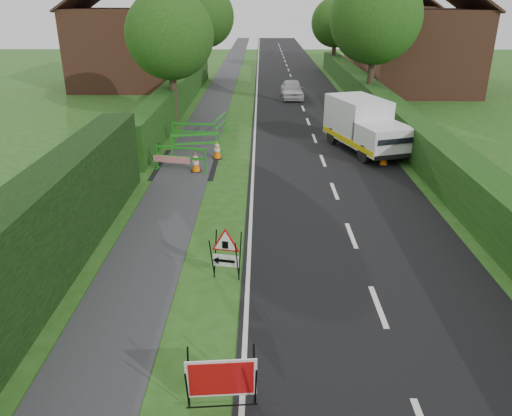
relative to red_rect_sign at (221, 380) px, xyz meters
name	(u,v)px	position (x,y,z in m)	size (l,w,h in m)	color
ground	(263,335)	(0.67, 1.87, -0.55)	(120.00, 120.00, 0.00)	#254F16
road_surface	(291,77)	(3.17, 36.87, -0.54)	(6.00, 90.00, 0.02)	black
footpath	(226,77)	(-2.33, 36.87, -0.54)	(2.00, 90.00, 0.02)	#2D2D30
hedge_west_near	(12,334)	(-4.33, 1.87, -0.55)	(1.10, 18.00, 2.50)	black
hedge_west_far	(179,108)	(-4.33, 23.87, -0.55)	(1.00, 24.00, 1.80)	#14380F
hedge_east	(394,134)	(7.17, 17.87, -0.55)	(1.20, 50.00, 1.50)	#14380F
house_west	(125,47)	(-9.33, 31.87, 2.35)	(7.50, 7.40, 7.88)	brown
house_east_a	(421,49)	(11.67, 29.87, 2.35)	(7.50, 7.40, 7.88)	brown
house_east_b	(388,35)	(12.67, 43.87, 2.35)	(7.50, 7.40, 7.88)	brown
tree_nw	(170,35)	(-3.93, 19.87, 3.93)	(4.40, 4.40, 6.70)	#2D2116
tree_ne	(376,17)	(7.07, 23.87, 4.63)	(5.20, 5.20, 7.79)	#2D2116
tree_fw	(204,17)	(-3.93, 35.87, 4.28)	(4.80, 4.80, 7.24)	#2D2116
tree_fe	(336,23)	(7.07, 39.87, 3.67)	(4.20, 4.20, 6.33)	#2D2116
red_rect_sign	(221,380)	(0.00, 0.00, 0.00)	(1.17, 0.76, 0.95)	black
triangle_sign	(224,250)	(-0.23, 4.00, 0.23)	(0.90, 0.90, 1.12)	black
works_van	(364,124)	(5.08, 14.97, 0.60)	(3.20, 5.08, 2.17)	silver
traffic_cone_0	(384,156)	(5.53, 12.87, -0.16)	(0.38, 0.38, 0.79)	black
traffic_cone_1	(385,141)	(6.07, 15.04, -0.16)	(0.38, 0.38, 0.79)	black
traffic_cone_2	(354,126)	(5.18, 17.87, -0.16)	(0.38, 0.38, 0.79)	black
traffic_cone_3	(196,162)	(-1.87, 11.95, -0.16)	(0.38, 0.38, 0.79)	black
traffic_cone_4	(217,149)	(-1.19, 13.69, -0.16)	(0.38, 0.38, 0.79)	black
ped_barrier_0	(181,155)	(-2.45, 12.03, 0.08)	(2.08, 0.86, 1.00)	#1C8718
ped_barrier_1	(196,142)	(-2.11, 14.02, 0.08)	(2.09, 0.76, 1.00)	#1C8718
ped_barrier_2	(194,130)	(-2.42, 15.94, 0.08)	(2.09, 0.61, 1.00)	#1C8718
ped_barrier_3	(221,123)	(-1.31, 17.37, 0.08)	(0.69, 2.09, 1.00)	#1C8718
redwhite_plank	(172,171)	(-2.82, 12.07, -0.55)	(1.50, 0.04, 0.25)	red
hatchback_car	(292,89)	(2.68, 27.24, 0.05)	(1.41, 3.49, 1.19)	silver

